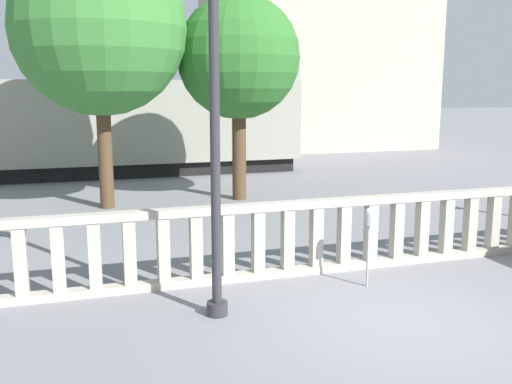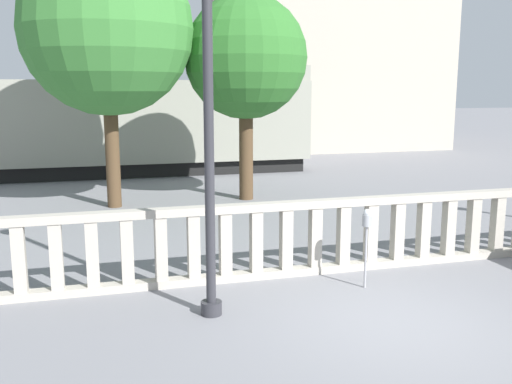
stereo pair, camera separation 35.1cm
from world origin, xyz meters
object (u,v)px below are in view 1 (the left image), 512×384
at_px(train_near, 39,127).
at_px(train_far, 17,117).
at_px(tree_left, 99,29).
at_px(tree_right, 239,58).
at_px(parking_meter, 369,225).
at_px(lamppost, 214,92).

relative_size(train_near, train_far, 0.68).
xyz_separation_m(tree_left, tree_right, (3.91, 0.10, -0.70)).
distance_m(tree_left, tree_right, 3.98).
xyz_separation_m(train_far, tree_right, (7.48, -15.40, 2.29)).
bearing_deg(tree_right, train_near, 133.93).
height_order(parking_meter, tree_left, tree_left).
distance_m(lamppost, tree_right, 9.10).
bearing_deg(train_far, lamppost, -79.01).
bearing_deg(lamppost, tree_right, 71.88).
xyz_separation_m(lamppost, tree_right, (2.82, 8.61, 0.92)).
bearing_deg(parking_meter, tree_right, 89.42).
distance_m(train_near, tree_right, 8.86).
bearing_deg(tree_left, parking_meter, -64.62).
distance_m(lamppost, train_far, 24.50).
bearing_deg(lamppost, parking_meter, 9.16).
xyz_separation_m(lamppost, train_far, (-4.66, 24.01, -1.37)).
xyz_separation_m(parking_meter, train_far, (-7.39, 23.57, 0.83)).
bearing_deg(tree_right, parking_meter, -90.58).
xyz_separation_m(train_near, tree_left, (2.03, -6.26, 2.98)).
bearing_deg(tree_left, tree_right, 1.39).
bearing_deg(train_near, lamppost, -78.06).
xyz_separation_m(lamppost, train_near, (-3.12, 14.77, -1.36)).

